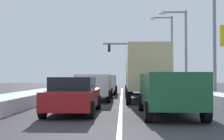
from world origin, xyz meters
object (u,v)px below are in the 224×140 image
object	(u,v)px
street_lamp_right_mid	(182,43)
street_lamp_right_far	(169,46)
suv_green_right_lane_nearest	(169,90)
sedan_red_center_lane_nearest	(74,95)
street_lamp_right_near	(209,28)
traffic_light_gantry	(141,55)
suv_navy_right_lane_third	(142,83)
suv_silver_center_lane_third	(105,83)
box_truck_right_lane_second	(145,71)
suv_white_center_lane_second	(95,85)

from	to	relation	value
street_lamp_right_mid	street_lamp_right_far	world-z (taller)	street_lamp_right_far
street_lamp_right_mid	suv_green_right_lane_nearest	bearing A→B (deg)	-103.03
sedan_red_center_lane_nearest	street_lamp_right_near	size ratio (longest dim) A/B	0.54
street_lamp_right_mid	traffic_light_gantry	bearing A→B (deg)	104.19
suv_navy_right_lane_third	street_lamp_right_far	xyz separation A→B (m)	(3.61, 7.42, 4.06)
suv_silver_center_lane_third	street_lamp_right_near	bearing A→B (deg)	-35.94
box_truck_right_lane_second	street_lamp_right_far	bearing A→B (deg)	75.87
street_lamp_right_far	suv_green_right_lane_nearest	bearing A→B (deg)	-98.85
traffic_light_gantry	street_lamp_right_mid	distance (m)	12.11
box_truck_right_lane_second	street_lamp_right_far	distance (m)	16.13
street_lamp_right_mid	street_lamp_right_far	xyz separation A→B (m)	(-0.15, 6.72, 0.45)
box_truck_right_lane_second	street_lamp_right_mid	world-z (taller)	street_lamp_right_mid
suv_green_right_lane_nearest	suv_navy_right_lane_third	distance (m)	15.07
suv_white_center_lane_second	traffic_light_gantry	distance (m)	20.87
box_truck_right_lane_second	suv_navy_right_lane_third	xyz separation A→B (m)	(0.25, 7.92, -0.88)
suv_silver_center_lane_third	street_lamp_right_mid	xyz separation A→B (m)	(7.05, 1.20, 3.61)
suv_navy_right_lane_third	street_lamp_right_near	world-z (taller)	street_lamp_right_near
traffic_light_gantry	street_lamp_right_far	xyz separation A→B (m)	(2.82, -5.03, 0.58)
suv_navy_right_lane_third	suv_silver_center_lane_third	distance (m)	3.33
street_lamp_right_near	suv_white_center_lane_second	bearing A→B (deg)	-167.88
suv_navy_right_lane_third	street_lamp_right_near	xyz separation A→B (m)	(4.31, -6.01, 3.92)
box_truck_right_lane_second	street_lamp_right_far	world-z (taller)	street_lamp_right_far
street_lamp_right_near	street_lamp_right_mid	bearing A→B (deg)	94.76
box_truck_right_lane_second	suv_navy_right_lane_third	size ratio (longest dim) A/B	1.47
suv_silver_center_lane_third	street_lamp_right_mid	bearing A→B (deg)	9.69
suv_silver_center_lane_third	traffic_light_gantry	distance (m)	14.01
suv_white_center_lane_second	traffic_light_gantry	xyz separation A→B (m)	(4.27, 20.13, 3.48)
sedan_red_center_lane_nearest	suv_silver_center_lane_third	bearing A→B (deg)	88.23
suv_green_right_lane_nearest	street_lamp_right_far	distance (m)	23.12
suv_green_right_lane_nearest	street_lamp_right_far	size ratio (longest dim) A/B	0.58
suv_green_right_lane_nearest	street_lamp_right_near	bearing A→B (deg)	65.08
box_truck_right_lane_second	suv_silver_center_lane_third	world-z (taller)	box_truck_right_lane_second
suv_white_center_lane_second	suv_silver_center_lane_third	bearing A→B (deg)	88.47
suv_navy_right_lane_third	sedan_red_center_lane_nearest	bearing A→B (deg)	-104.43
suv_green_right_lane_nearest	street_lamp_right_far	bearing A→B (deg)	81.15
suv_navy_right_lane_third	street_lamp_right_mid	size ratio (longest dim) A/B	0.64
suv_navy_right_lane_third	sedan_red_center_lane_nearest	world-z (taller)	suv_navy_right_lane_third
suv_navy_right_lane_third	street_lamp_right_far	bearing A→B (deg)	64.08
street_lamp_right_near	suv_navy_right_lane_third	bearing A→B (deg)	125.64
sedan_red_center_lane_nearest	street_lamp_right_far	world-z (taller)	street_lamp_right_far
suv_white_center_lane_second	suv_silver_center_lane_third	world-z (taller)	same
box_truck_right_lane_second	suv_white_center_lane_second	distance (m)	3.36
traffic_light_gantry	street_lamp_right_far	distance (m)	5.79
suv_green_right_lane_nearest	suv_silver_center_lane_third	size ratio (longest dim) A/B	1.00
suv_green_right_lane_nearest	street_lamp_right_mid	xyz separation A→B (m)	(3.65, 15.78, 3.61)
street_lamp_right_mid	suv_white_center_lane_second	bearing A→B (deg)	-130.78
street_lamp_right_near	street_lamp_right_far	bearing A→B (deg)	93.01
box_truck_right_lane_second	traffic_light_gantry	distance (m)	20.55
suv_green_right_lane_nearest	suv_silver_center_lane_third	bearing A→B (deg)	103.11
suv_green_right_lane_nearest	suv_white_center_lane_second	distance (m)	8.21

